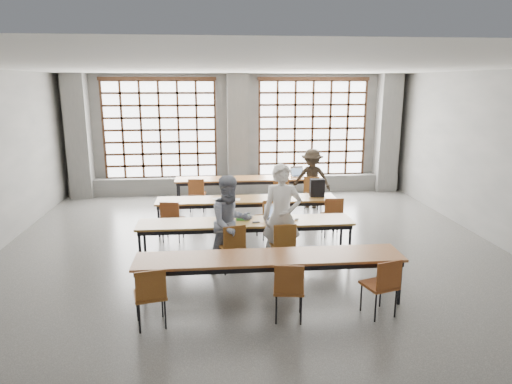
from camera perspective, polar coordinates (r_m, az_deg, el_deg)
floor at (r=8.74m, az=-0.22°, el=-8.29°), size 11.00×11.00×0.00m
ceiling at (r=8.11m, az=-0.25°, el=15.31°), size 11.00×11.00×0.00m
wall_back at (r=13.68m, az=-2.36°, el=7.26°), size 10.00×0.00×10.00m
wall_front at (r=3.07m, az=9.56°, el=-15.96°), size 10.00×0.00×10.00m
column_left at (r=13.90m, az=-21.28°, el=6.45°), size 0.60×0.55×3.50m
column_mid at (r=13.40m, az=-2.29°, el=7.13°), size 0.60×0.55×3.50m
column_right at (r=14.37m, az=16.07°, el=7.05°), size 0.60×0.55×3.50m
window_left at (r=13.65m, az=-11.90°, el=7.60°), size 3.32×0.12×3.00m
window_right at (r=13.89m, az=7.05°, el=7.89°), size 3.32×0.12×3.00m
sill_ledge at (r=13.73m, az=-2.25°, el=0.93°), size 9.80×0.35×0.50m
desk_row_a at (r=12.36m, az=-0.80°, el=1.49°), size 4.00×0.70×0.73m
desk_row_b at (r=10.17m, az=-1.16°, el=-1.18°), size 4.00×0.70×0.73m
desk_row_c at (r=8.54m, az=-1.28°, el=-4.08°), size 4.00×0.70×0.73m
desk_row_d at (r=6.89m, az=1.72°, el=-8.50°), size 4.00×0.70×0.73m
chair_back_left at (r=11.74m, az=-7.40°, el=0.08°), size 0.46×0.46×0.88m
chair_back_mid at (r=11.87m, az=3.21°, el=0.32°), size 0.51×0.51×0.88m
chair_back_right at (r=12.01m, az=6.97°, el=0.40°), size 0.52×0.52×0.88m
chair_mid_left at (r=9.61m, az=-10.52°, el=-3.08°), size 0.49×0.50×0.88m
chair_mid_centre at (r=9.64m, az=1.64°, el=-2.79°), size 0.53×0.53×0.88m
chair_mid_right at (r=9.90m, az=9.56°, el=-2.55°), size 0.44×0.45×0.88m
chair_front_left at (r=7.97m, az=-2.95°, el=-6.37°), size 0.52×0.52×0.88m
chair_front_right at (r=8.05m, az=3.40°, el=-6.17°), size 0.46×0.47×0.88m
chair_near_left at (r=6.38m, az=-13.06°, el=-12.01°), size 0.50×0.50×0.88m
chair_near_mid at (r=6.40m, az=4.13°, el=-11.59°), size 0.48×0.48×0.88m
chair_near_right at (r=6.74m, az=15.59°, el=-10.74°), size 0.52×0.53×0.88m
student_male at (r=8.05m, az=3.25°, el=-3.13°), size 0.74×0.54×1.89m
student_female at (r=7.99m, az=-3.17°, el=-3.94°), size 1.02×0.93×1.70m
student_back at (r=12.09m, az=6.98°, el=1.67°), size 1.16×0.94×1.56m
laptop_front at (r=8.66m, az=2.30°, el=-2.95°), size 0.36×0.31×0.26m
laptop_back at (r=12.62m, az=5.23°, el=2.27°), size 0.41×0.36×0.26m
mouse at (r=8.61m, az=5.06°, el=-3.39°), size 0.11×0.09×0.04m
green_box at (r=8.58m, az=-1.65°, el=-3.23°), size 0.25×0.09×0.09m
phone at (r=8.44m, az=-0.01°, el=-3.78°), size 0.14×0.08×0.01m
paper_sheet_a at (r=10.18m, az=-4.55°, el=-0.82°), size 0.35×0.30×0.00m
paper_sheet_b at (r=10.09m, az=-2.84°, el=-0.92°), size 0.32×0.24×0.00m
backpack at (r=10.39m, az=7.65°, el=0.53°), size 0.33×0.21×0.40m
plastic_bag at (r=12.47m, az=3.31°, el=2.55°), size 0.31×0.28×0.29m
red_pouch at (r=6.47m, az=-13.11°, el=-12.01°), size 0.21×0.12×0.06m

